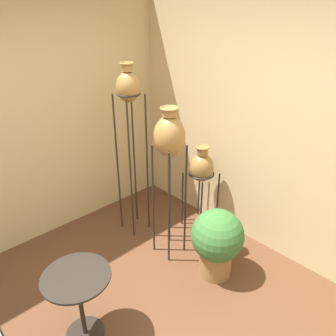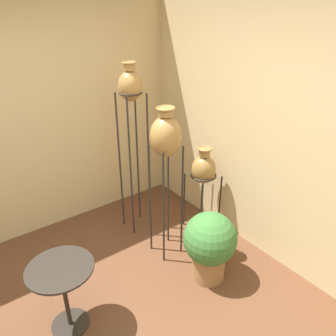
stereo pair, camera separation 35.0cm
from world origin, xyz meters
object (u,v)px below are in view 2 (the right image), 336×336
object	(u,v)px
vase_stand_short	(204,170)
vase_stand_tall	(131,95)
potted_plant	(210,244)
side_table	(63,284)
vase_stand_medium	(166,139)

from	to	relation	value
vase_stand_short	vase_stand_tall	bearing A→B (deg)	141.42
vase_stand_short	potted_plant	size ratio (longest dim) A/B	1.43
side_table	vase_stand_tall	bearing A→B (deg)	35.53
vase_stand_medium	vase_stand_short	size ratio (longest dim) A/B	1.56
side_table	potted_plant	bearing A→B (deg)	-12.42
side_table	potted_plant	world-z (taller)	potted_plant
vase_stand_tall	vase_stand_short	bearing A→B (deg)	-38.58
vase_stand_short	vase_stand_medium	bearing A→B (deg)	-170.59
vase_stand_medium	vase_stand_tall	bearing A→B (deg)	90.76
vase_stand_medium	vase_stand_short	xyz separation A→B (m)	(0.60, 0.10, -0.54)
vase_stand_tall	side_table	size ratio (longest dim) A/B	3.06
vase_stand_medium	side_table	world-z (taller)	vase_stand_medium
side_table	vase_stand_medium	bearing A→B (deg)	12.78
vase_stand_short	potted_plant	xyz separation A→B (m)	(-0.51, -0.66, -0.36)
vase_stand_short	side_table	xyz separation A→B (m)	(-1.81, -0.37, -0.30)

